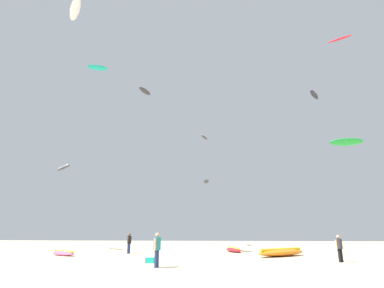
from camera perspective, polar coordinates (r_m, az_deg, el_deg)
name	(u,v)px	position (r m, az deg, el deg)	size (l,w,h in m)	color
ground_plane	(148,284)	(12.19, -8.26, -24.73)	(120.00, 120.00, 0.00)	beige
person_foreground	(157,247)	(17.49, -6.63, -18.74)	(0.41, 0.59, 1.80)	navy
person_midground	(339,246)	(22.51, 26.03, -16.94)	(0.50, 0.37, 1.65)	black
person_left	(129,242)	(29.26, -11.78, -17.58)	(0.40, 0.56, 1.76)	navy
kite_grounded_near	(281,252)	(26.34, 16.48, -19.02)	(4.83, 4.58, 0.62)	orange
kite_grounded_mid	(63,253)	(28.36, -23.13, -18.41)	(3.24, 2.73, 0.43)	#E5598C
kite_grounded_far	(233,250)	(31.20, 7.80, -19.17)	(1.95, 3.74, 0.45)	red
cooler_box	(150,260)	(20.10, -7.94, -20.92)	(0.56, 0.36, 0.32)	#19B29E
kite_aloft_0	(314,95)	(61.65, 22.07, 8.60)	(3.15, 4.55, 1.01)	#2D2D33
kite_aloft_1	(97,68)	(48.85, -17.49, 13.59)	(3.07, 1.80, 0.75)	#19B29E
kite_aloft_2	(75,9)	(38.53, -21.19, 22.65)	(3.27, 4.17, 0.93)	white
kite_aloft_3	(145,91)	(47.84, -8.89, 9.83)	(1.72, 2.97, 0.49)	#2D2D33
kite_aloft_4	(204,137)	(40.54, 2.33, 1.28)	(1.13, 2.13, 0.42)	#2D2D33
kite_aloft_5	(63,168)	(38.38, -23.09, -4.13)	(3.10, 2.94, 0.80)	#2D2D33
kite_aloft_6	(206,182)	(47.31, 2.71, -7.10)	(0.93, 2.84, 0.44)	#2D2D33
kite_aloft_7	(339,39)	(46.94, 26.04, 17.39)	(3.03, 2.20, 0.65)	red
kite_aloft_8	(346,142)	(39.51, 27.07, 0.36)	(3.79, 1.25, 0.94)	green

